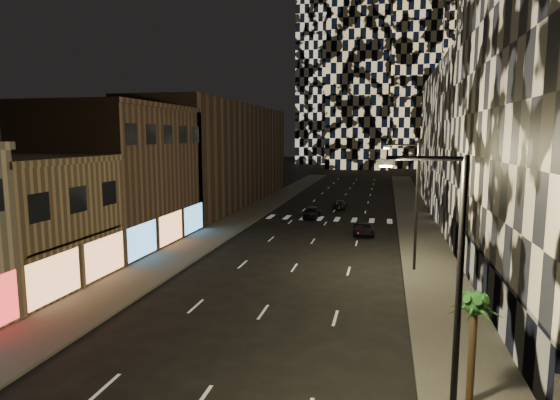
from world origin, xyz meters
The scene contains 16 objects.
sidewalk_left centered at (-10.00, 50.00, 0.07)m, with size 4.00×120.00×0.15m, color #47443F.
sidewalk_right centered at (10.00, 50.00, 0.07)m, with size 4.00×120.00×0.15m, color #47443F.
curb_left centered at (-7.90, 50.00, 0.07)m, with size 0.20×120.00×0.15m, color #4C4C47.
curb_right centered at (7.90, 50.00, 0.07)m, with size 0.20×120.00×0.15m, color #4C4C47.
retail_tan centered at (-17.00, 21.00, 4.00)m, with size 10.00×10.00×8.00m, color #7B644A.
retail_brown centered at (-17.00, 33.50, 6.00)m, with size 10.00×15.00×12.00m, color brown.
retail_filler_left centered at (-17.00, 60.00, 7.00)m, with size 10.00×40.00×14.00m, color brown.
midrise_base centered at (12.30, 24.50, 1.50)m, with size 0.60×25.00×3.00m, color #383838.
midrise_filler_right centered at (20.00, 57.00, 9.00)m, with size 16.00×40.00×18.00m, color #232326.
tower_center_low centered at (-2.00, 140.00, 47.50)m, with size 18.00×18.00×95.00m, color black.
streetlight_near centered at (8.35, 10.00, 5.35)m, with size 2.55×0.25×9.00m.
streetlight_far centered at (8.35, 30.00, 5.35)m, with size 2.55×0.25×9.00m.
car_dark_midlane centered at (-1.97, 49.97, 0.71)m, with size 1.68×4.17×1.42m, color black.
car_dark_oncoming centered at (0.50, 58.08, 0.60)m, with size 1.67×4.11×1.19m, color black.
car_dark_rightlane centered at (4.48, 41.70, 0.57)m, with size 1.91×4.14×1.15m, color black.
palm_tree centered at (9.60, 12.91, 3.51)m, with size 2.08×2.04×4.08m.
Camera 1 is at (6.41, -3.99, 9.69)m, focal length 30.00 mm.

